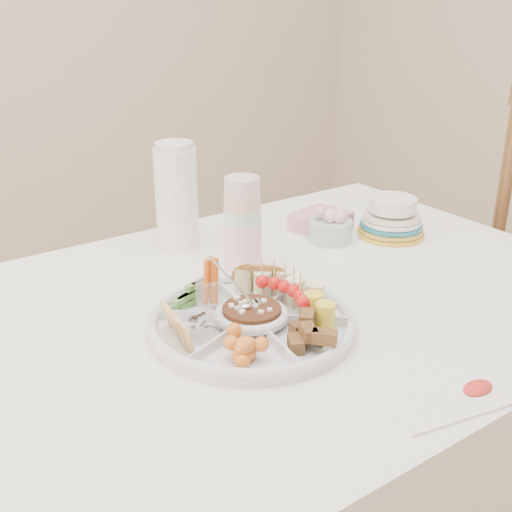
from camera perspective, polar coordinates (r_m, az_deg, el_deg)
dining_table at (r=1.51m, az=0.17°, el=-17.15°), size 1.52×1.02×0.76m
party_tray at (r=1.19m, az=-0.38°, el=-5.57°), size 0.49×0.49×0.04m
bean_dip at (r=1.19m, az=-0.38°, el=-5.25°), size 0.14×0.14×0.04m
tortillas at (r=1.30m, az=0.10°, el=-2.01°), size 0.12×0.12×0.06m
carrot_cucumber at (r=1.24m, az=-5.31°, el=-2.25°), size 0.13×0.13×0.09m
pita_raisins at (r=1.14m, az=-6.34°, el=-5.93°), size 0.14×0.14×0.06m
cherries at (r=1.07m, az=-0.96°, el=-8.24°), size 0.15×0.15×0.05m
granola_chunks at (r=1.12m, az=5.11°, el=-6.73°), size 0.14×0.14×0.05m
banana_tomato at (r=1.23m, az=5.11°, el=-2.81°), size 0.15×0.15×0.10m
cup_stack at (r=1.42m, az=-1.23°, el=3.52°), size 0.10×0.10×0.24m
thermos at (r=1.54m, az=-7.08°, el=5.41°), size 0.12×0.12×0.26m
flower_bowl at (r=1.60m, az=6.66°, el=2.68°), size 0.14×0.14×0.08m
napkin_stack at (r=1.69m, az=5.78°, el=3.10°), size 0.16×0.14×0.04m
plate_stack at (r=1.66m, az=11.99°, el=3.55°), size 0.18×0.18×0.11m
placemat at (r=1.07m, az=18.08°, el=-11.86°), size 0.28×0.14×0.01m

